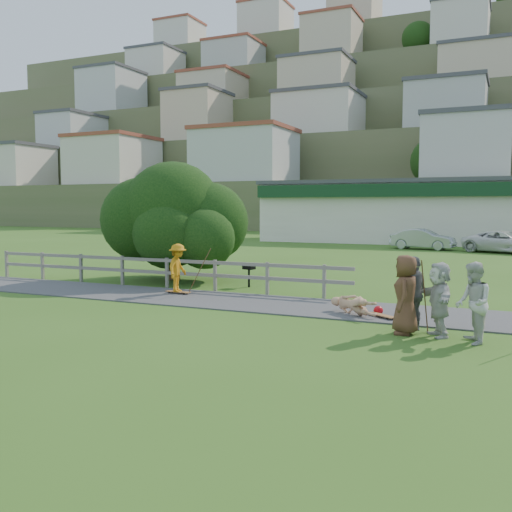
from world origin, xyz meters
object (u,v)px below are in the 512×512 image
object	(u,v)px
spectator_a	(473,303)
spectator_c	(406,295)
spectator_b	(414,294)
car_silver	(423,239)
bbq	(249,275)
car_white	(505,242)
skater_fallen	(354,305)
spectator_d	(439,299)
skater_rider	(178,271)
tree	(174,230)

from	to	relation	value
spectator_a	spectator_c	distance (m)	1.54
spectator_b	car_silver	size ratio (longest dim) A/B	0.42
bbq	spectator_b	bearing A→B (deg)	-22.50
bbq	car_white	bearing A→B (deg)	82.46
car_white	bbq	distance (m)	22.28
skater_fallen	spectator_d	xyz separation A→B (m)	(2.39, -1.62, 0.57)
spectator_a	car_white	world-z (taller)	spectator_a
skater_rider	spectator_d	bearing A→B (deg)	-115.57
spectator_a	bbq	world-z (taller)	spectator_a
skater_fallen	spectator_d	size ratio (longest dim) A/B	0.93
spectator_b	car_white	size ratio (longest dim) A/B	0.35
tree	spectator_b	bearing A→B (deg)	-29.28
skater_rider	spectator_a	distance (m)	10.04
bbq	spectator_d	bearing A→B (deg)	-22.07
spectator_c	spectator_d	distance (m)	0.74
skater_rider	skater_fallen	distance (m)	6.48
spectator_b	spectator_c	distance (m)	0.46
tree	spectator_d	bearing A→B (deg)	-29.42
spectator_d	bbq	size ratio (longest dim) A/B	1.97
spectator_d	car_white	size ratio (longest dim) A/B	0.34
skater_rider	bbq	size ratio (longest dim) A/B	1.86
spectator_a	bbq	size ratio (longest dim) A/B	2.05
car_silver	tree	world-z (taller)	tree
car_silver	spectator_d	bearing A→B (deg)	-162.84
car_silver	bbq	world-z (taller)	car_silver
spectator_a	tree	size ratio (longest dim) A/B	0.27
skater_rider	car_silver	size ratio (longest dim) A/B	0.38
skater_rider	spectator_b	xyz separation A→B (m)	(8.13, -2.48, 0.09)
spectator_d	bbq	world-z (taller)	spectator_d
skater_fallen	bbq	world-z (taller)	bbq
spectator_c	spectator_d	xyz separation A→B (m)	(0.74, 0.06, -0.07)
skater_rider	car_silver	world-z (taller)	skater_rider
spectator_d	skater_rider	bearing A→B (deg)	-134.24
spectator_c	car_white	xyz separation A→B (m)	(1.89, 26.16, -0.22)
spectator_b	tree	size ratio (longest dim) A/B	0.27
spectator_c	spectator_d	size ratio (longest dim) A/B	1.08
spectator_c	car_silver	bearing A→B (deg)	-178.54
skater_fallen	bbq	distance (m)	6.26
skater_rider	tree	world-z (taller)	tree
spectator_a	car_silver	size ratio (longest dim) A/B	0.42
car_white	bbq	bearing A→B (deg)	177.75
car_silver	bbq	size ratio (longest dim) A/B	4.91
car_white	tree	distance (m)	23.35
spectator_b	spectator_c	xyz separation A→B (m)	(-0.13, -0.44, 0.03)
skater_fallen	spectator_a	distance (m)	3.80
skater_rider	spectator_b	bearing A→B (deg)	-114.43
spectator_d	tree	world-z (taller)	tree
spectator_a	tree	world-z (taller)	tree
spectator_b	car_silver	world-z (taller)	spectator_b
skater_rider	spectator_c	bearing A→B (deg)	-117.50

